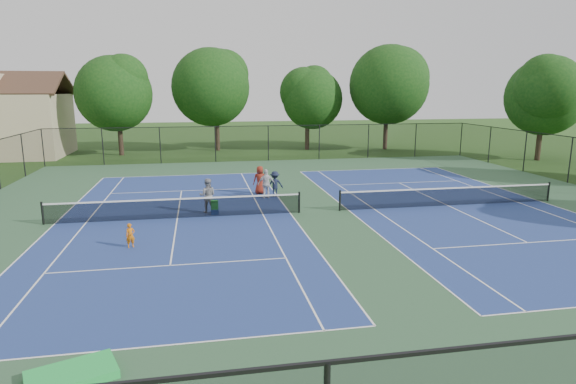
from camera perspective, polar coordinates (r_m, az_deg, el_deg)
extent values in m
plane|color=#234716|center=(24.27, 3.76, -2.35)|extent=(140.00, 140.00, 0.00)
cube|color=#2F5437|center=(24.27, 3.76, -2.34)|extent=(36.00, 36.00, 0.01)
cube|color=navy|center=(23.59, -12.98, -3.05)|extent=(10.97, 23.77, 0.00)
cube|color=white|center=(35.20, -12.24, 1.95)|extent=(10.97, 0.06, 0.00)
cube|color=white|center=(12.50, -15.17, -17.21)|extent=(10.97, 0.06, 0.00)
cube|color=white|center=(24.48, -25.93, -3.42)|extent=(0.06, 23.77, 0.00)
cube|color=white|center=(23.95, 0.24, -2.49)|extent=(0.06, 23.77, 0.00)
cube|color=white|center=(24.14, -22.80, -3.34)|extent=(0.06, 23.77, 0.00)
cube|color=white|center=(23.74, -3.01, -2.64)|extent=(0.06, 23.77, 0.00)
cube|color=white|center=(29.81, -12.51, 0.13)|extent=(8.23, 0.06, 0.00)
cube|color=white|center=(17.49, -13.79, -8.45)|extent=(8.23, 0.06, 0.00)
cube|color=white|center=(23.59, -12.98, -3.04)|extent=(0.06, 12.80, 0.00)
cylinder|color=black|center=(24.48, -27.09, -2.27)|extent=(0.10, 0.10, 1.07)
cylinder|color=black|center=(23.91, 1.34, -1.23)|extent=(0.10, 0.10, 1.07)
cube|color=black|center=(23.47, -13.04, -1.96)|extent=(11.90, 0.01, 0.90)
cube|color=white|center=(23.36, -13.09, -0.82)|extent=(11.90, 0.04, 0.07)
cube|color=navy|center=(26.83, 18.42, -1.54)|extent=(10.97, 23.77, 0.00)
cube|color=white|center=(37.45, 9.71, 2.65)|extent=(10.97, 0.06, 0.00)
cube|color=white|center=(24.68, 7.18, -2.15)|extent=(0.06, 23.77, 0.00)
cube|color=white|center=(29.85, 27.69, -0.97)|extent=(0.06, 23.77, 0.00)
cube|color=white|center=(25.12, 10.16, -1.99)|extent=(0.06, 23.77, 0.00)
cube|color=white|center=(29.03, 25.56, -1.10)|extent=(0.06, 23.77, 0.00)
cube|color=white|center=(32.44, 13.02, 1.06)|extent=(8.23, 0.06, 0.00)
cube|color=white|center=(21.66, 26.55, -5.39)|extent=(8.23, 0.06, 0.00)
cube|color=white|center=(26.83, 18.42, -1.53)|extent=(0.06, 12.80, 0.00)
cylinder|color=black|center=(24.42, 6.17, -1.02)|extent=(0.10, 0.10, 1.07)
cylinder|color=black|center=(30.03, 28.48, 0.04)|extent=(0.10, 0.10, 1.07)
cube|color=black|center=(26.73, 18.48, -0.58)|extent=(11.90, 0.01, 0.90)
cube|color=white|center=(26.64, 18.55, 0.43)|extent=(11.90, 0.04, 0.07)
cylinder|color=black|center=(42.79, -27.04, 4.68)|extent=(0.08, 0.08, 3.00)
cylinder|color=black|center=(41.73, -21.10, 5.03)|extent=(0.08, 0.08, 3.00)
cylinder|color=black|center=(41.15, -14.91, 5.35)|extent=(0.08, 0.08, 3.00)
cylinder|color=black|center=(41.05, -8.61, 5.60)|extent=(0.08, 0.08, 3.00)
cylinder|color=black|center=(41.44, -2.35, 5.79)|extent=(0.08, 0.08, 3.00)
cylinder|color=black|center=(42.31, 3.72, 5.90)|extent=(0.08, 0.08, 3.00)
cylinder|color=black|center=(43.63, 9.50, 5.95)|extent=(0.08, 0.08, 3.00)
cylinder|color=black|center=(45.36, 14.88, 5.94)|extent=(0.08, 0.08, 3.00)
cylinder|color=black|center=(47.45, 19.82, 5.89)|extent=(0.08, 0.08, 3.00)
cylinder|color=black|center=(36.51, 30.44, 3.27)|extent=(0.08, 0.08, 3.00)
cylinder|color=black|center=(39.98, 26.27, 4.32)|extent=(0.08, 0.08, 3.00)
cylinder|color=black|center=(43.64, 22.78, 5.18)|extent=(0.08, 0.08, 3.00)
cylinder|color=black|center=(38.53, -28.89, 3.82)|extent=(0.08, 0.08, 3.00)
cube|color=black|center=(41.44, -2.35, 5.79)|extent=(36.00, 0.01, 3.00)
cube|color=black|center=(41.30, -2.37, 7.85)|extent=(36.00, 0.05, 0.05)
cylinder|color=#2D2116|center=(47.50, -19.26, 6.40)|extent=(0.44, 0.44, 3.78)
sphere|color=#0F3810|center=(47.32, -19.58, 10.93)|extent=(6.80, 6.80, 6.80)
sphere|color=#0F3810|center=(47.32, -19.63, 11.73)|extent=(5.58, 5.58, 5.58)
sphere|color=#0F3810|center=(47.33, -19.69, 12.54)|extent=(4.35, 4.35, 4.35)
cylinder|color=#2D2116|center=(48.97, -8.38, 7.31)|extent=(0.44, 0.44, 4.14)
sphere|color=#0F3810|center=(48.81, -8.54, 12.18)|extent=(7.60, 7.60, 7.60)
sphere|color=#0F3810|center=(48.81, -8.56, 12.91)|extent=(6.23, 6.23, 6.23)
sphere|color=#0F3810|center=(48.83, -8.58, 13.64)|extent=(4.86, 4.86, 4.86)
cylinder|color=#2D2116|center=(49.18, 2.29, 7.03)|extent=(0.44, 0.44, 3.42)
sphere|color=#0F3810|center=(49.00, 2.32, 10.94)|extent=(6.00, 6.00, 6.00)
sphere|color=#0F3810|center=(48.99, 2.33, 11.77)|extent=(4.92, 4.92, 4.92)
sphere|color=#0F3810|center=(48.99, 2.34, 12.59)|extent=(3.84, 3.84, 3.84)
cylinder|color=#2D2116|center=(50.57, 11.50, 7.45)|extent=(0.44, 0.44, 4.32)
sphere|color=#0F3810|center=(50.43, 11.71, 12.33)|extent=(7.80, 7.80, 7.80)
sphere|color=#0F3810|center=(50.44, 11.74, 13.02)|extent=(6.40, 6.40, 6.40)
sphere|color=#0F3810|center=(50.45, 11.77, 13.72)|extent=(4.99, 4.99, 4.99)
cylinder|color=#2D2116|center=(46.93, 27.62, 5.53)|extent=(0.44, 0.44, 3.60)
sphere|color=#0F3810|center=(46.74, 28.06, 9.93)|extent=(6.60, 6.60, 6.60)
sphere|color=#0F3810|center=(46.73, 28.14, 10.75)|extent=(5.41, 5.41, 5.41)
sphere|color=#0F3810|center=(46.74, 28.22, 11.57)|extent=(4.22, 4.22, 4.22)
cube|color=tan|center=(50.86, -30.43, 6.79)|extent=(10.00, 8.00, 5.60)
cube|color=tan|center=(50.76, -30.88, 10.91)|extent=(1.20, 8.00, 1.76)
cube|color=#422B1E|center=(52.65, -30.14, 11.08)|extent=(10.80, 4.10, 2.15)
imported|color=orange|center=(19.70, -18.18, -4.92)|extent=(0.41, 0.34, 0.97)
imported|color=gray|center=(24.22, -9.52, -0.42)|extent=(0.92, 0.76, 1.73)
imported|color=silver|center=(27.09, -2.58, 0.98)|extent=(1.00, 0.49, 1.66)
imported|color=#171E33|center=(27.38, -1.58, 0.93)|extent=(1.00, 0.61, 1.49)
imported|color=maroon|center=(28.25, -3.34, 1.43)|extent=(0.83, 0.56, 1.66)
cube|color=navy|center=(23.92, -8.67, -2.35)|extent=(0.38, 0.28, 0.27)
cube|color=green|center=(23.84, -8.69, -1.52)|extent=(0.36, 0.28, 0.44)
cube|color=green|center=(11.85, -24.26, -19.14)|extent=(2.03, 1.59, 0.20)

